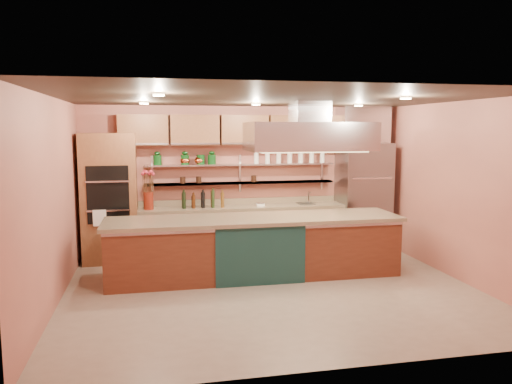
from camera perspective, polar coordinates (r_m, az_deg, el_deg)
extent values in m
cube|color=gray|center=(7.52, 1.91, -11.24)|extent=(6.00, 5.00, 0.02)
cube|color=black|center=(7.14, 2.01, 10.67)|extent=(6.00, 5.00, 0.02)
cube|color=#BB6A58|center=(9.63, -1.58, 1.43)|extent=(6.00, 0.04, 2.80)
cube|color=#BB6A58|center=(4.84, 9.03, -4.43)|extent=(6.00, 0.04, 2.80)
cube|color=#BB6A58|center=(7.11, -22.23, -1.16)|extent=(0.04, 5.00, 2.80)
cube|color=#BB6A58|center=(8.42, 22.20, 0.07)|extent=(0.04, 5.00, 2.80)
cube|color=brown|center=(9.22, -16.38, -0.68)|extent=(0.95, 0.64, 2.30)
cube|color=gray|center=(10.01, 12.15, -0.52)|extent=(0.95, 0.72, 2.10)
cube|color=tan|center=(9.47, -1.54, -4.39)|extent=(3.84, 0.64, 0.93)
cube|color=silver|center=(9.49, -1.74, 1.05)|extent=(3.60, 0.26, 0.03)
cube|color=silver|center=(9.46, -1.75, 3.16)|extent=(3.60, 0.26, 0.03)
cube|color=brown|center=(9.40, -1.41, 7.10)|extent=(4.60, 0.36, 0.55)
cube|color=silver|center=(8.09, 6.11, 6.33)|extent=(2.00, 1.00, 0.45)
cube|color=#FFE5A5|center=(7.34, 1.63, 10.35)|extent=(4.00, 2.80, 0.02)
cube|color=brown|center=(8.08, -0.18, -6.28)|extent=(4.63, 1.03, 0.97)
cylinder|color=maroon|center=(9.17, -12.19, -0.99)|extent=(0.18, 0.18, 0.31)
cube|color=black|center=(9.21, -6.06, -0.98)|extent=(0.82, 0.24, 0.26)
cube|color=white|center=(9.39, 0.50, -1.34)|extent=(0.17, 0.15, 0.08)
cylinder|color=silver|center=(9.73, 6.02, -0.64)|extent=(0.04, 0.04, 0.23)
ellipsoid|color=#B54D29|center=(9.35, -6.52, 3.60)|extent=(0.23, 0.23, 0.14)
cylinder|color=#0D4114|center=(9.35, -6.34, 3.70)|extent=(0.16, 0.16, 0.18)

